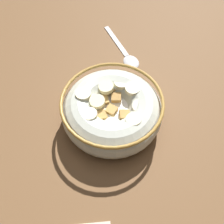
# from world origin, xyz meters

# --- Properties ---
(ground_plane) EXTENTS (1.38, 1.38, 0.02)m
(ground_plane) POSITION_xyz_m (0.00, 0.00, -0.01)
(ground_plane) COLOR brown
(cereal_bowl) EXTENTS (0.18, 0.18, 0.07)m
(cereal_bowl) POSITION_xyz_m (-0.00, -0.00, 0.03)
(cereal_bowl) COLOR beige
(cereal_bowl) RESTS_ON ground_plane
(spoon) EXTENTS (0.13, 0.10, 0.01)m
(spoon) POSITION_xyz_m (-0.17, 0.01, 0.00)
(spoon) COLOR silver
(spoon) RESTS_ON ground_plane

